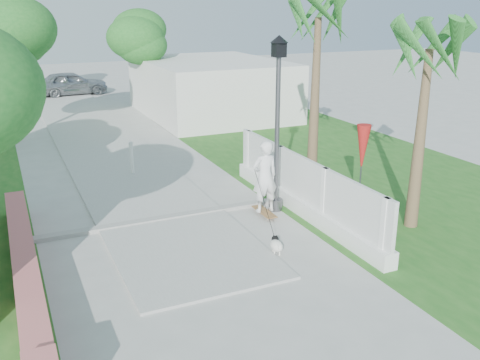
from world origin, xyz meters
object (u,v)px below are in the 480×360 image
skateboarder (263,192)px  parked_car (71,83)px  bollard (132,157)px  patio_umbrella (363,149)px  dog (276,245)px  street_lamp (277,119)px

skateboarder → parked_car: bearing=-86.0°
bollard → patio_umbrella: size_ratio=0.47×
skateboarder → dog: 1.66m
street_lamp → patio_umbrella: street_lamp is taller
street_lamp → dog: (-1.19, -2.27, -2.23)m
patio_umbrella → bollard: bearing=129.9°
street_lamp → skateboarder: size_ratio=1.88×
street_lamp → patio_umbrella: size_ratio=1.93×
dog → parked_car: parked_car is taller
dog → parked_car: bearing=110.7°
skateboarder → parked_car: (-1.52, 22.00, -0.16)m
bollard → patio_umbrella: (4.60, -5.50, 1.10)m
dog → bollard: bearing=120.6°
patio_umbrella → dog: size_ratio=4.53×
street_lamp → skateboarder: street_lamp is taller
bollard → patio_umbrella: bearing=-50.1°
skateboarder → patio_umbrella: bearing=176.0°
street_lamp → bollard: size_ratio=4.07×
dog → skateboarder: bearing=92.0°
dog → parked_car: (-1.10, 23.46, 0.51)m
street_lamp → patio_umbrella: 2.27m
parked_car → patio_umbrella: bearing=-176.0°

